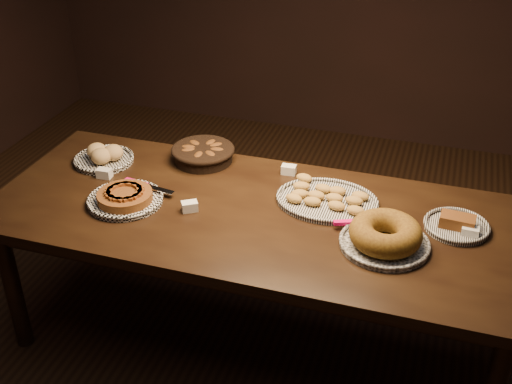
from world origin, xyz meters
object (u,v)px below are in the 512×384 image
(buffet_table, at_px, (255,225))
(madeleine_platter, at_px, (326,199))
(bundt_cake_plate, at_px, (385,236))
(apple_tart_plate, at_px, (125,198))

(buffet_table, distance_m, madeleine_platter, 0.35)
(madeleine_platter, distance_m, bundt_cake_plate, 0.40)
(buffet_table, bearing_deg, apple_tart_plate, -169.81)
(madeleine_platter, bearing_deg, bundt_cake_plate, -36.95)
(bundt_cake_plate, bearing_deg, buffet_table, 161.07)
(madeleine_platter, height_order, bundt_cake_plate, bundt_cake_plate)
(apple_tart_plate, height_order, madeleine_platter, apple_tart_plate)
(apple_tart_plate, distance_m, bundt_cake_plate, 1.17)
(bundt_cake_plate, bearing_deg, apple_tart_plate, 170.53)
(apple_tart_plate, distance_m, madeleine_platter, 0.91)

